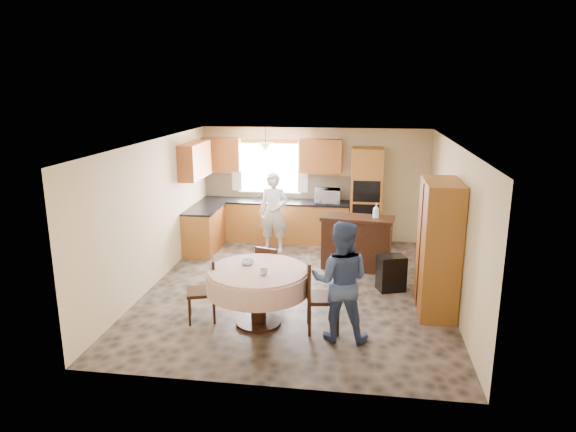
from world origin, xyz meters
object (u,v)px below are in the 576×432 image
(chair_back, at_px, (269,270))
(person_sink, at_px, (274,213))
(sideboard, at_px, (357,244))
(oven_tower, at_px, (366,197))
(person_dining, at_px, (340,281))
(cupboard, at_px, (438,248))
(chair_right, at_px, (317,292))
(dining_table, at_px, (258,281))
(chair_left, at_px, (206,286))

(chair_back, bearing_deg, person_sink, -65.45)
(sideboard, bearing_deg, oven_tower, 91.64)
(person_dining, bearing_deg, chair_back, -41.60)
(oven_tower, xyz_separation_m, cupboard, (1.07, -3.27, -0.04))
(chair_back, relative_size, chair_right, 0.86)
(person_dining, bearing_deg, chair_right, -27.02)
(sideboard, xyz_separation_m, person_sink, (-1.73, 0.82, 0.36))
(oven_tower, xyz_separation_m, person_dining, (-0.35, -4.38, -0.22))
(person_sink, bearing_deg, dining_table, -81.89)
(dining_table, xyz_separation_m, person_dining, (1.19, -0.26, 0.18))
(chair_left, bearing_deg, chair_back, 119.57)
(person_sink, bearing_deg, chair_back, -79.88)
(chair_right, bearing_deg, person_sink, 10.84)
(person_sink, bearing_deg, person_dining, -64.91)
(sideboard, height_order, dining_table, sideboard)
(dining_table, xyz_separation_m, chair_right, (0.86, -0.07, -0.07))
(chair_back, distance_m, person_dining, 1.69)
(cupboard, bearing_deg, chair_back, 179.15)
(chair_back, bearing_deg, dining_table, 106.82)
(dining_table, bearing_deg, cupboard, 18.05)
(oven_tower, xyz_separation_m, chair_left, (-2.32, -4.09, -0.53))
(dining_table, height_order, person_sink, person_sink)
(sideboard, bearing_deg, chair_right, -93.51)
(chair_left, bearing_deg, sideboard, 121.53)
(cupboard, bearing_deg, dining_table, -161.95)
(oven_tower, bearing_deg, person_dining, -94.57)
(cupboard, xyz_separation_m, chair_back, (-2.61, 0.04, -0.52))
(oven_tower, height_order, sideboard, oven_tower)
(oven_tower, relative_size, person_dining, 1.27)
(person_dining, bearing_deg, chair_left, -6.08)
(dining_table, xyz_separation_m, person_sink, (-0.35, 3.39, 0.17))
(chair_right, relative_size, person_dining, 0.63)
(oven_tower, bearing_deg, person_sink, -158.88)
(chair_right, bearing_deg, cupboard, -70.63)
(chair_left, bearing_deg, person_sink, 154.61)
(person_dining, bearing_deg, person_sink, -64.82)
(person_sink, bearing_deg, oven_tower, 23.31)
(dining_table, distance_m, chair_left, 0.80)
(chair_left, xyz_separation_m, person_sink, (0.43, 3.36, 0.30))
(chair_left, relative_size, chair_right, 0.90)
(oven_tower, height_order, chair_right, oven_tower)
(cupboard, height_order, person_dining, cupboard)
(dining_table, height_order, chair_back, chair_back)
(oven_tower, distance_m, person_sink, 2.04)
(sideboard, relative_size, chair_back, 1.46)
(oven_tower, bearing_deg, sideboard, -95.95)
(cupboard, relative_size, dining_table, 1.38)
(chair_left, relative_size, chair_back, 1.05)
(chair_left, distance_m, person_sink, 3.40)
(dining_table, distance_m, person_dining, 1.23)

